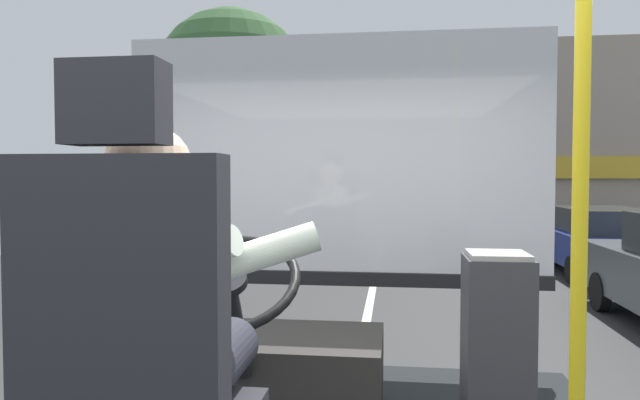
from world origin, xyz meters
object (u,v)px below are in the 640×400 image
(driver_seat, at_px, (140,395))
(steering_console, at_px, (259,374))
(parked_car_blue, at_px, (599,239))
(handrail_pole, at_px, (581,171))
(fare_box, at_px, (496,352))
(bus_driver, at_px, (159,312))

(driver_seat, bearing_deg, steering_console, 90.00)
(parked_car_blue, bearing_deg, handrail_pole, -108.87)
(steering_console, xyz_separation_m, fare_box, (1.01, -0.12, 0.18))
(steering_console, bearing_deg, parked_car_blue, 63.79)
(bus_driver, distance_m, fare_box, 1.44)
(driver_seat, relative_size, bus_driver, 1.72)
(bus_driver, bearing_deg, steering_console, 90.00)
(bus_driver, height_order, parked_car_blue, bus_driver)
(driver_seat, distance_m, fare_box, 1.49)
(bus_driver, xyz_separation_m, steering_console, (0.00, 1.09, -0.54))
(driver_seat, bearing_deg, fare_box, 46.97)
(driver_seat, distance_m, handrail_pole, 1.30)
(driver_seat, bearing_deg, bus_driver, 90.00)
(handrail_pole, relative_size, fare_box, 2.79)
(bus_driver, height_order, handrail_pole, handrail_pole)
(steering_console, height_order, fare_box, steering_console)
(fare_box, bearing_deg, steering_console, 172.99)
(steering_console, bearing_deg, bus_driver, -90.00)
(steering_console, xyz_separation_m, handrail_pole, (1.11, -0.81, 0.90))
(driver_seat, relative_size, handrail_pole, 0.60)
(driver_seat, height_order, steering_console, driver_seat)
(driver_seat, bearing_deg, handrail_pole, 19.51)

